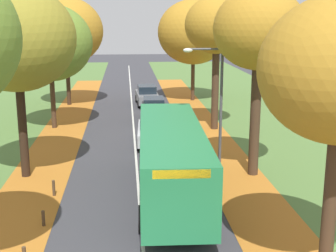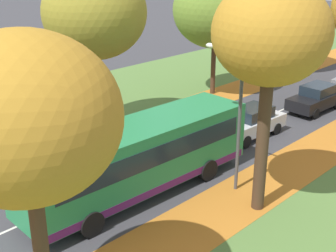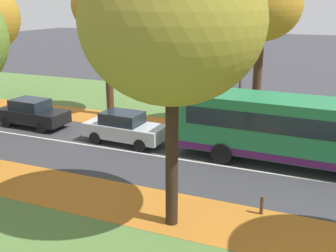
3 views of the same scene
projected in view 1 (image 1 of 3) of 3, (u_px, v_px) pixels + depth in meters
name	position (u px, v px, depth m)	size (l,w,h in m)	color
leaf_litter_left	(49.00, 159.00, 24.67)	(2.80, 60.00, 0.00)	#B26B23
grass_verge_right	(270.00, 127.00, 31.68)	(12.00, 90.00, 0.01)	#517538
leaf_litter_right	(220.00, 154.00, 25.47)	(2.80, 60.00, 0.00)	#B26B23
road_centre_line	(134.00, 130.00, 30.88)	(0.12, 80.00, 0.01)	silver
tree_left_near	(16.00, 39.00, 20.61)	(5.28, 5.28, 8.80)	black
tree_left_mid	(50.00, 43.00, 30.19)	(5.53, 5.53, 8.14)	#422D1E
tree_left_far	(66.00, 31.00, 38.11)	(6.10, 6.10, 8.87)	#382619
tree_right_near	(259.00, 31.00, 20.79)	(4.09, 4.09, 8.66)	#422D1E
tree_right_mid	(217.00, 26.00, 29.66)	(4.08, 4.08, 8.63)	#422D1E
tree_right_far	(193.00, 32.00, 40.21)	(6.15, 6.15, 8.72)	#422D1E
bollard_fourth	(43.00, 218.00, 16.82)	(0.12, 0.12, 0.58)	#4C3823
bollard_fifth	(54.00, 188.00, 19.61)	(0.12, 0.12, 0.68)	#4C3823
streetlamp_right	(214.00, 96.00, 21.91)	(1.89, 0.28, 6.00)	#47474C
bus	(171.00, 158.00, 19.23)	(2.93, 10.48, 2.98)	#237A47
car_silver_lead	(153.00, 130.00, 27.42)	(1.94, 4.28, 1.62)	#B7BABF
car_black_following	(154.00, 109.00, 33.54)	(1.92, 4.27, 1.62)	black
car_grey_third_in_line	(147.00, 95.00, 39.31)	(1.93, 4.27, 1.62)	slate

